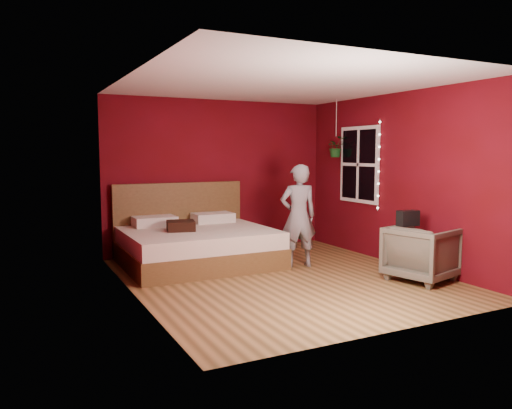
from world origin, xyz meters
name	(u,v)px	position (x,y,z in m)	size (l,w,h in m)	color
floor	(283,278)	(0.00, 0.00, 0.00)	(4.50, 4.50, 0.00)	olive
room_walls	(284,154)	(0.00, 0.00, 1.68)	(4.04, 4.54, 2.62)	#5D0916
window	(359,165)	(1.97, 0.90, 1.50)	(0.05, 0.97, 1.27)	white
fairy_lights	(379,165)	(1.94, 0.37, 1.50)	(0.04, 0.04, 1.45)	silver
bed	(196,243)	(-0.76, 1.37, 0.31)	(2.19, 1.86, 1.20)	brown
person	(298,216)	(0.55, 0.50, 0.76)	(0.56, 0.37, 1.53)	slate
armchair	(422,253)	(1.59, -0.94, 0.37)	(0.79, 0.81, 0.74)	#575345
handbag	(408,218)	(1.43, -0.83, 0.84)	(0.28, 0.14, 0.20)	black
throw_pillow	(181,226)	(-1.02, 1.28, 0.62)	(0.40, 0.40, 0.14)	black
hanging_plant	(336,147)	(1.84, 1.39, 1.80)	(0.35, 0.32, 0.98)	silver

